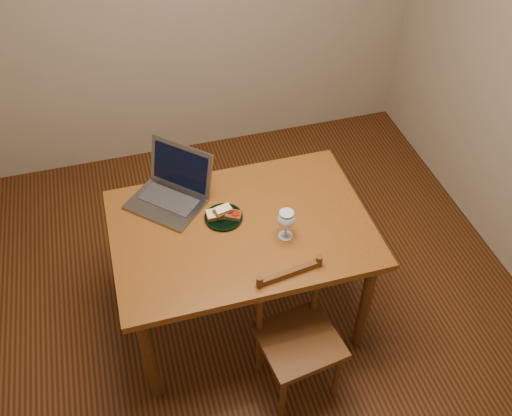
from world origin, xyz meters
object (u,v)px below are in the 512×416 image
object	(u,v)px
table	(241,237)
laptop	(173,187)
chair	(298,332)
plate	(224,217)
milk_glass	(286,224)

from	to	relation	value
table	laptop	distance (m)	0.45
table	chair	bearing A→B (deg)	-72.51
table	plate	bearing A→B (deg)	133.74
table	chair	xyz separation A→B (m)	(0.15, -0.49, -0.22)
chair	plate	bearing A→B (deg)	103.85
plate	laptop	size ratio (longest dim) A/B	0.39
plate	table	bearing A→B (deg)	-46.26
plate	laptop	world-z (taller)	laptop
table	milk_glass	bearing A→B (deg)	-33.22
table	chair	size ratio (longest dim) A/B	3.07
table	chair	distance (m)	0.55
chair	laptop	xyz separation A→B (m)	(-0.44, 0.79, 0.37)
table	plate	world-z (taller)	plate
milk_glass	laptop	world-z (taller)	laptop
plate	milk_glass	world-z (taller)	milk_glass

